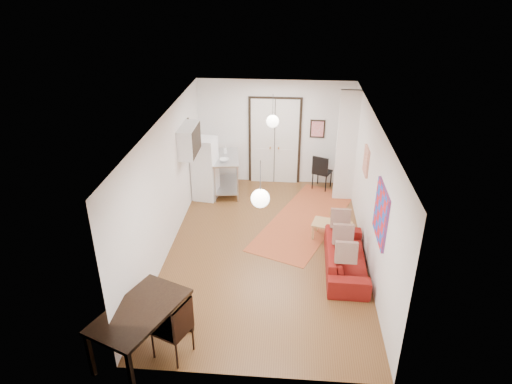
# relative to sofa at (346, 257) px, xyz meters

# --- Properties ---
(floor) EXTENTS (7.00, 7.00, 0.00)m
(floor) POSITION_rel_sofa_xyz_m (-1.64, 0.65, -0.30)
(floor) COLOR brown
(floor) RESTS_ON ground
(ceiling) EXTENTS (4.20, 7.00, 0.02)m
(ceiling) POSITION_rel_sofa_xyz_m (-1.64, 0.65, 2.60)
(ceiling) COLOR white
(ceiling) RESTS_ON wall_back
(wall_back) EXTENTS (4.20, 0.02, 2.90)m
(wall_back) POSITION_rel_sofa_xyz_m (-1.64, 4.15, 1.15)
(wall_back) COLOR white
(wall_back) RESTS_ON floor
(wall_front) EXTENTS (4.20, 0.02, 2.90)m
(wall_front) POSITION_rel_sofa_xyz_m (-1.64, -2.85, 1.15)
(wall_front) COLOR white
(wall_front) RESTS_ON floor
(wall_left) EXTENTS (0.02, 7.00, 2.90)m
(wall_left) POSITION_rel_sofa_xyz_m (-3.74, 0.65, 1.15)
(wall_left) COLOR white
(wall_left) RESTS_ON floor
(wall_right) EXTENTS (0.02, 7.00, 2.90)m
(wall_right) POSITION_rel_sofa_xyz_m (0.46, 0.65, 1.15)
(wall_right) COLOR white
(wall_right) RESTS_ON floor
(double_doors) EXTENTS (1.44, 0.06, 2.50)m
(double_doors) POSITION_rel_sofa_xyz_m (-1.64, 4.10, 0.90)
(double_doors) COLOR silver
(double_doors) RESTS_ON wall_back
(stub_partition) EXTENTS (0.50, 0.10, 2.90)m
(stub_partition) POSITION_rel_sofa_xyz_m (0.21, 3.20, 1.15)
(stub_partition) COLOR white
(stub_partition) RESTS_ON floor
(wall_cabinet) EXTENTS (0.35, 1.00, 0.70)m
(wall_cabinet) POSITION_rel_sofa_xyz_m (-3.56, 2.15, 1.60)
(wall_cabinet) COLOR white
(wall_cabinet) RESTS_ON wall_left
(painting_popart) EXTENTS (0.05, 1.00, 1.00)m
(painting_popart) POSITION_rel_sofa_xyz_m (0.43, -0.60, 1.35)
(painting_popart) COLOR red
(painting_popart) RESTS_ON wall_right
(painting_abstract) EXTENTS (0.05, 0.50, 0.60)m
(painting_abstract) POSITION_rel_sofa_xyz_m (0.43, 1.45, 1.50)
(painting_abstract) COLOR beige
(painting_abstract) RESTS_ON wall_right
(poster_back) EXTENTS (0.40, 0.03, 0.50)m
(poster_back) POSITION_rel_sofa_xyz_m (-0.49, 4.12, 1.30)
(poster_back) COLOR red
(poster_back) RESTS_ON wall_back
(print_left) EXTENTS (0.03, 0.44, 0.54)m
(print_left) POSITION_rel_sofa_xyz_m (-3.71, 2.65, 1.65)
(print_left) COLOR #945D3E
(print_left) RESTS_ON wall_left
(pendant_back) EXTENTS (0.30, 0.30, 0.80)m
(pendant_back) POSITION_rel_sofa_xyz_m (-1.64, 2.65, 1.95)
(pendant_back) COLOR white
(pendant_back) RESTS_ON ceiling
(pendant_front) EXTENTS (0.30, 0.30, 0.80)m
(pendant_front) POSITION_rel_sofa_xyz_m (-1.64, -1.35, 1.95)
(pendant_front) COLOR white
(pendant_front) RESTS_ON ceiling
(kilim_rug) EXTENTS (2.75, 4.04, 0.01)m
(kilim_rug) POSITION_rel_sofa_xyz_m (-0.77, 1.96, -0.29)
(kilim_rug) COLOR #B04C2C
(kilim_rug) RESTS_ON floor
(sofa) EXTENTS (2.05, 0.85, 0.59)m
(sofa) POSITION_rel_sofa_xyz_m (0.00, 0.00, 0.00)
(sofa) COLOR maroon
(sofa) RESTS_ON floor
(coffee_table) EXTENTS (0.95, 0.68, 0.38)m
(coffee_table) POSITION_rel_sofa_xyz_m (-0.21, 1.16, 0.03)
(coffee_table) COLOR tan
(coffee_table) RESTS_ON floor
(potted_plant) EXTENTS (0.40, 0.37, 0.37)m
(potted_plant) POSITION_rel_sofa_xyz_m (-0.11, 1.16, 0.27)
(potted_plant) COLOR #3A632C
(potted_plant) RESTS_ON coffee_table
(kitchen_counter) EXTENTS (0.85, 1.41, 1.02)m
(kitchen_counter) POSITION_rel_sofa_xyz_m (-2.90, 3.35, 0.38)
(kitchen_counter) COLOR #BBBDC1
(kitchen_counter) RESTS_ON floor
(bowl) EXTENTS (0.29, 0.29, 0.06)m
(bowl) POSITION_rel_sofa_xyz_m (-2.90, 3.05, 0.76)
(bowl) COLOR beige
(bowl) RESTS_ON kitchen_counter
(soap_bottle) EXTENTS (0.12, 0.12, 0.21)m
(soap_bottle) POSITION_rel_sofa_xyz_m (-2.95, 3.60, 0.83)
(soap_bottle) COLOR #53A3B5
(soap_bottle) RESTS_ON kitchen_counter
(fridge) EXTENTS (0.66, 0.66, 1.66)m
(fridge) POSITION_rel_sofa_xyz_m (-3.39, 2.95, 0.53)
(fridge) COLOR white
(fridge) RESTS_ON floor
(dining_table) EXTENTS (1.43, 1.78, 0.86)m
(dining_table) POSITION_rel_sofa_xyz_m (-3.39, -2.50, 0.47)
(dining_table) COLOR black
(dining_table) RESTS_ON floor
(dining_chair_near) EXTENTS (0.66, 0.79, 1.07)m
(dining_chair_near) POSITION_rel_sofa_xyz_m (-2.92, -2.39, 0.32)
(dining_chair_near) COLOR #381B12
(dining_chair_near) RESTS_ON floor
(dining_chair_far) EXTENTS (0.66, 0.79, 1.07)m
(dining_chair_far) POSITION_rel_sofa_xyz_m (-2.92, -2.39, 0.32)
(dining_chair_far) COLOR #381B12
(dining_chair_far) RESTS_ON floor
(black_side_chair) EXTENTS (0.59, 0.61, 0.98)m
(black_side_chair) POSITION_rel_sofa_xyz_m (-0.30, 3.89, 0.28)
(black_side_chair) COLOR black
(black_side_chair) RESTS_ON floor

